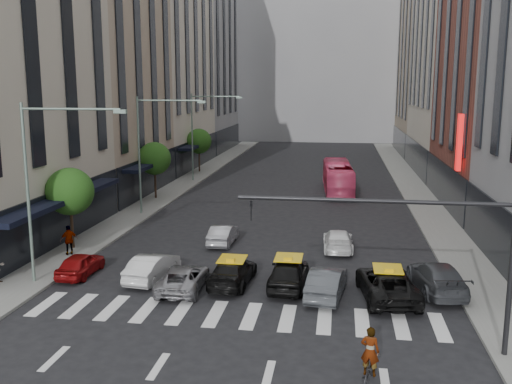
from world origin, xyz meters
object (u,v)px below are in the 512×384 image
at_px(car_red, 80,264).
at_px(car_white_front, 152,267).
at_px(taxi_center, 289,273).
at_px(pedestrian_far, 69,240).
at_px(streetlamp_near, 44,170).
at_px(streetlamp_far, 201,125).
at_px(streetlamp_mid, 151,139).
at_px(bus, 338,177).
at_px(taxi_left, 232,272).
at_px(motorcycle, 369,370).

distance_m(car_red, car_white_front, 4.00).
xyz_separation_m(taxi_center, pedestrian_far, (-13.21, 3.26, 0.26)).
distance_m(streetlamp_near, pedestrian_far, 6.80).
bearing_deg(streetlamp_far, pedestrian_far, -92.65).
height_order(streetlamp_mid, bus, streetlamp_mid).
xyz_separation_m(streetlamp_mid, bus, (14.19, 11.94, -4.46)).
bearing_deg(streetlamp_mid, taxi_center, -50.87).
xyz_separation_m(car_red, pedestrian_far, (-2.11, 3.04, 0.41)).
distance_m(car_red, taxi_center, 11.10).
xyz_separation_m(taxi_center, bus, (2.25, 26.62, 0.68)).
bearing_deg(taxi_left, pedestrian_far, -14.37).
bearing_deg(car_white_front, streetlamp_far, -74.08).
xyz_separation_m(streetlamp_far, bus, (14.19, -4.06, -4.46)).
xyz_separation_m(streetlamp_far, taxi_center, (11.94, -30.68, -5.14)).
distance_m(streetlamp_near, taxi_left, 10.57).
xyz_separation_m(taxi_left, motorcycle, (6.41, -8.83, -0.25)).
height_order(taxi_center, bus, bus).
bearing_deg(streetlamp_near, bus, 63.07).
relative_size(car_white_front, pedestrian_far, 2.36).
height_order(taxi_center, pedestrian_far, pedestrian_far).
xyz_separation_m(car_red, car_white_front, (4.00, -0.09, 0.07)).
relative_size(taxi_left, bus, 0.44).
bearing_deg(streetlamp_far, car_white_front, -80.99).
distance_m(car_white_front, taxi_center, 7.10).
height_order(streetlamp_mid, car_red, streetlamp_mid).
height_order(streetlamp_near, motorcycle, streetlamp_near).
distance_m(car_white_front, motorcycle, 13.91).
bearing_deg(car_red, motorcycle, 148.88).
relative_size(taxi_center, bus, 0.43).
relative_size(car_red, motorcycle, 2.29).
bearing_deg(streetlamp_far, streetlamp_near, -90.00).
relative_size(car_red, bus, 0.35).
bearing_deg(bus, streetlamp_mid, 36.41).
xyz_separation_m(streetlamp_near, taxi_center, (11.94, 1.32, -5.14)).
xyz_separation_m(car_red, taxi_left, (8.24, -0.21, 0.04)).
relative_size(car_white_front, taxi_left, 0.91).
relative_size(car_red, car_white_front, 0.88).
bearing_deg(pedestrian_far, bus, -161.03).
relative_size(streetlamp_near, streetlamp_far, 1.00).
bearing_deg(streetlamp_mid, pedestrian_far, -96.34).
relative_size(car_red, pedestrian_far, 2.07).
bearing_deg(taxi_left, streetlamp_mid, -55.20).
bearing_deg(bus, pedestrian_far, 52.84).
height_order(streetlamp_far, taxi_center, streetlamp_far).
relative_size(car_white_front, motorcycle, 2.62).
distance_m(streetlamp_mid, motorcycle, 28.67).
xyz_separation_m(streetlamp_near, taxi_left, (9.09, 1.33, -5.24)).
bearing_deg(car_red, streetlamp_mid, -86.13).
xyz_separation_m(streetlamp_near, car_white_front, (4.84, 1.45, -5.22)).
distance_m(taxi_left, taxi_center, 2.86).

